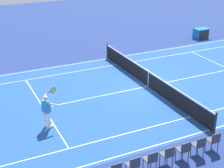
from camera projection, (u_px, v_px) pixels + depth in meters
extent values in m
plane|color=navy|center=(148.00, 86.00, 20.33)|extent=(60.00, 60.00, 0.00)
cube|color=#1E4C93|center=(148.00, 86.00, 20.33)|extent=(24.20, 11.40, 0.00)
cube|color=white|center=(109.00, 58.00, 24.87)|extent=(23.80, 0.05, 0.01)
cube|color=white|center=(209.00, 130.00, 15.79)|extent=(23.80, 0.05, 0.01)
cube|color=white|center=(118.00, 64.00, 23.72)|extent=(23.80, 0.05, 0.01)
cube|color=white|center=(191.00, 117.00, 16.94)|extent=(23.80, 0.05, 0.01)
cube|color=white|center=(43.00, 108.00, 17.80)|extent=(0.05, 8.22, 0.01)
cube|color=white|center=(148.00, 86.00, 20.33)|extent=(12.80, 0.05, 0.01)
cylinder|color=#2D2D33|center=(107.00, 50.00, 24.90)|extent=(0.10, 0.10, 1.08)
cylinder|color=#2D2D33|center=(215.00, 123.00, 15.33)|extent=(0.10, 0.10, 1.08)
cube|color=black|center=(148.00, 79.00, 20.15)|extent=(0.02, 11.60, 0.88)
cube|color=white|center=(149.00, 72.00, 19.95)|extent=(0.04, 11.60, 0.06)
cube|color=white|center=(148.00, 79.00, 20.15)|extent=(0.04, 0.06, 0.88)
cylinder|color=white|center=(49.00, 120.00, 15.76)|extent=(0.15, 0.15, 0.74)
cube|color=white|center=(50.00, 127.00, 15.97)|extent=(0.30, 0.22, 0.09)
cylinder|color=white|center=(45.00, 118.00, 15.90)|extent=(0.15, 0.15, 0.74)
cube|color=white|center=(47.00, 125.00, 16.10)|extent=(0.30, 0.22, 0.09)
cube|color=#2884D1|center=(46.00, 107.00, 15.57)|extent=(0.38, 0.45, 0.56)
sphere|color=beige|center=(45.00, 98.00, 15.39)|extent=(0.23, 0.23, 0.23)
cylinder|color=beige|center=(53.00, 104.00, 15.48)|extent=(0.42, 0.14, 0.26)
cylinder|color=beige|center=(44.00, 97.00, 15.72)|extent=(0.36, 0.35, 0.30)
cylinder|color=#232326|center=(49.00, 92.00, 15.93)|extent=(0.27, 0.15, 0.04)
torus|color=#232326|center=(53.00, 90.00, 16.14)|extent=(0.29, 0.16, 0.31)
cylinder|color=#C6D84C|center=(53.00, 90.00, 16.14)|extent=(0.25, 0.12, 0.27)
sphere|color=#CCE01E|center=(135.00, 98.00, 18.83)|extent=(0.07, 0.07, 0.07)
cylinder|color=#38383D|center=(205.00, 144.00, 14.35)|extent=(0.04, 0.04, 0.44)
cylinder|color=#38383D|center=(212.00, 142.00, 14.49)|extent=(0.04, 0.04, 0.44)
cylinder|color=#38383D|center=(211.00, 148.00, 14.05)|extent=(0.04, 0.04, 0.44)
cylinder|color=#38383D|center=(218.00, 146.00, 14.19)|extent=(0.04, 0.04, 0.44)
cube|color=#333842|center=(212.00, 140.00, 14.17)|extent=(0.44, 0.44, 0.04)
cube|color=#333842|center=(216.00, 138.00, 13.92)|extent=(0.44, 0.04, 0.40)
cylinder|color=#38383D|center=(191.00, 148.00, 14.05)|extent=(0.04, 0.04, 0.44)
cylinder|color=#38383D|center=(198.00, 146.00, 14.19)|extent=(0.04, 0.04, 0.44)
cylinder|color=#38383D|center=(196.00, 153.00, 13.75)|extent=(0.04, 0.04, 0.44)
cylinder|color=#38383D|center=(203.00, 151.00, 13.89)|extent=(0.04, 0.04, 0.44)
cube|color=#333842|center=(198.00, 145.00, 13.87)|extent=(0.44, 0.44, 0.04)
cube|color=#333842|center=(201.00, 143.00, 13.62)|extent=(0.44, 0.04, 0.40)
cylinder|color=#38383D|center=(176.00, 153.00, 13.75)|extent=(0.04, 0.04, 0.44)
cylinder|color=#38383D|center=(183.00, 151.00, 13.89)|extent=(0.04, 0.04, 0.44)
cylinder|color=#38383D|center=(181.00, 158.00, 13.45)|extent=(0.04, 0.04, 0.44)
cylinder|color=#38383D|center=(188.00, 156.00, 13.59)|extent=(0.04, 0.04, 0.44)
cube|color=#333842|center=(182.00, 149.00, 13.57)|extent=(0.44, 0.44, 0.04)
cube|color=#333842|center=(186.00, 147.00, 13.32)|extent=(0.44, 0.04, 0.40)
cylinder|color=#38383D|center=(160.00, 158.00, 13.45)|extent=(0.04, 0.04, 0.44)
cylinder|color=#38383D|center=(167.00, 156.00, 13.59)|extent=(0.04, 0.04, 0.44)
cylinder|color=#38383D|center=(165.00, 163.00, 13.15)|extent=(0.04, 0.04, 0.44)
cylinder|color=#38383D|center=(173.00, 161.00, 13.29)|extent=(0.04, 0.04, 0.44)
cube|color=#333842|center=(166.00, 154.00, 13.27)|extent=(0.44, 0.44, 0.04)
cube|color=#333842|center=(170.00, 152.00, 13.02)|extent=(0.44, 0.04, 0.40)
cylinder|color=#38383D|center=(143.00, 163.00, 13.14)|extent=(0.04, 0.04, 0.44)
cylinder|color=#38383D|center=(151.00, 161.00, 13.29)|extent=(0.04, 0.04, 0.44)
cylinder|color=#38383D|center=(148.00, 168.00, 12.85)|extent=(0.04, 0.04, 0.44)
cylinder|color=#38383D|center=(156.00, 166.00, 12.99)|extent=(0.04, 0.04, 0.44)
cube|color=#333842|center=(150.00, 159.00, 12.97)|extent=(0.44, 0.44, 0.04)
cube|color=#333842|center=(153.00, 157.00, 12.72)|extent=(0.44, 0.04, 0.40)
cylinder|color=#38383D|center=(126.00, 168.00, 12.84)|extent=(0.04, 0.04, 0.44)
cylinder|color=#38383D|center=(134.00, 166.00, 12.99)|extent=(0.04, 0.04, 0.44)
cube|color=#333842|center=(132.00, 165.00, 12.67)|extent=(0.44, 0.44, 0.04)
cube|color=#333842|center=(135.00, 163.00, 12.42)|extent=(0.44, 0.04, 0.40)
cube|color=#333842|center=(116.00, 168.00, 12.11)|extent=(0.44, 0.04, 0.40)
cube|color=#2D2D33|center=(201.00, 34.00, 29.62)|extent=(1.10, 0.70, 0.80)
cube|color=blue|center=(202.00, 29.00, 29.45)|extent=(1.24, 0.84, 0.06)
cube|color=blue|center=(196.00, 34.00, 29.38)|extent=(0.06, 0.84, 0.84)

